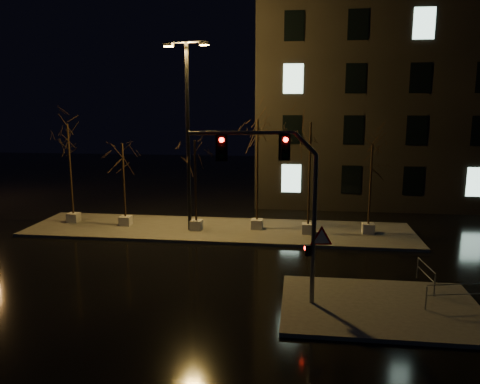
# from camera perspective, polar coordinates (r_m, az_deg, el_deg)

# --- Properties ---
(ground) EXTENTS (90.00, 90.00, 0.00)m
(ground) POSITION_cam_1_polar(r_m,az_deg,el_deg) (21.36, -5.41, -9.05)
(ground) COLOR black
(ground) RESTS_ON ground
(median) EXTENTS (22.00, 5.00, 0.15)m
(median) POSITION_cam_1_polar(r_m,az_deg,el_deg) (26.95, -2.64, -4.62)
(median) COLOR #45433E
(median) RESTS_ON ground
(sidewalk_corner) EXTENTS (7.00, 5.00, 0.15)m
(sidewalk_corner) POSITION_cam_1_polar(r_m,az_deg,el_deg) (17.86, 16.75, -13.30)
(sidewalk_corner) COLOR #45433E
(sidewalk_corner) RESTS_ON ground
(building) EXTENTS (25.00, 12.00, 15.00)m
(building) POSITION_cam_1_polar(r_m,az_deg,el_deg) (38.78, 21.80, 10.43)
(building) COLOR black
(building) RESTS_ON ground
(tree_0) EXTENTS (1.80, 1.80, 6.07)m
(tree_0) POSITION_cam_1_polar(r_m,az_deg,el_deg) (29.35, -20.16, 5.28)
(tree_0) COLOR #B0ACA4
(tree_0) RESTS_ON median
(tree_1) EXTENTS (1.80, 1.80, 4.95)m
(tree_1) POSITION_cam_1_polar(r_m,az_deg,el_deg) (27.71, -14.09, 3.57)
(tree_1) COLOR #B0ACA4
(tree_1) RESTS_ON median
(tree_2) EXTENTS (1.80, 1.80, 5.22)m
(tree_2) POSITION_cam_1_polar(r_m,az_deg,el_deg) (26.04, -5.50, 3.85)
(tree_2) COLOR #B0ACA4
(tree_2) RESTS_ON median
(tree_3) EXTENTS (1.80, 1.80, 6.38)m
(tree_3) POSITION_cam_1_polar(r_m,az_deg,el_deg) (26.04, 2.14, 5.83)
(tree_3) COLOR #B0ACA4
(tree_3) RESTS_ON median
(tree_4) EXTENTS (1.80, 1.80, 6.25)m
(tree_4) POSITION_cam_1_polar(r_m,az_deg,el_deg) (25.34, 8.55, 5.37)
(tree_4) COLOR #B0ACA4
(tree_4) RESTS_ON median
(tree_5) EXTENTS (1.80, 1.80, 5.08)m
(tree_5) POSITION_cam_1_polar(r_m,az_deg,el_deg) (26.15, 15.74, 3.29)
(tree_5) COLOR #B0ACA4
(tree_5) RESTS_ON median
(traffic_signal_mast) EXTENTS (4.98, 0.97, 6.16)m
(traffic_signal_mast) POSITION_cam_1_polar(r_m,az_deg,el_deg) (16.13, 5.65, -0.09)
(traffic_signal_mast) COLOR slate
(traffic_signal_mast) RESTS_ON sidewalk_corner
(streetlight_main) EXTENTS (2.58, 0.70, 10.31)m
(streetlight_main) POSITION_cam_1_polar(r_m,az_deg,el_deg) (25.92, -6.39, 8.22)
(streetlight_main) COLOR black
(streetlight_main) RESTS_ON median
(guard_rail_a) EXTENTS (2.07, 0.47, 0.91)m
(guard_rail_a) POSITION_cam_1_polar(r_m,az_deg,el_deg) (18.26, 24.73, -11.04)
(guard_rail_a) COLOR slate
(guard_rail_a) RESTS_ON sidewalk_corner
(guard_rail_b) EXTENTS (0.23, 1.88, 0.90)m
(guard_rail_b) POSITION_cam_1_polar(r_m,az_deg,el_deg) (19.87, 21.72, -9.11)
(guard_rail_b) COLOR slate
(guard_rail_b) RESTS_ON sidewalk_corner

